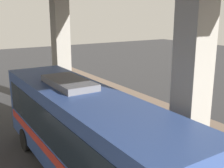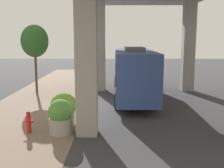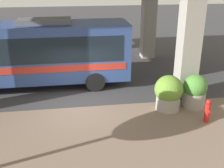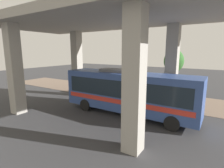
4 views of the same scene
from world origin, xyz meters
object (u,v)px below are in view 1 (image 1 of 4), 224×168
at_px(fire_hydrant, 99,95).
at_px(planter_middle, 90,99).
at_px(planter_front, 80,95).
at_px(bus, 83,130).

bearing_deg(fire_hydrant, planter_middle, 42.24).
bearing_deg(planter_middle, fire_hydrant, -137.76).
bearing_deg(planter_middle, planter_front, -85.45).
height_order(bus, planter_front, bus).
relative_size(planter_front, planter_middle, 0.96).
relative_size(bus, planter_middle, 6.60).
relative_size(bus, fire_hydrant, 10.52).
height_order(fire_hydrant, planter_front, planter_front).
height_order(bus, planter_middle, bus).
xyz_separation_m(bus, fire_hydrant, (-5.09, -7.70, -1.44)).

